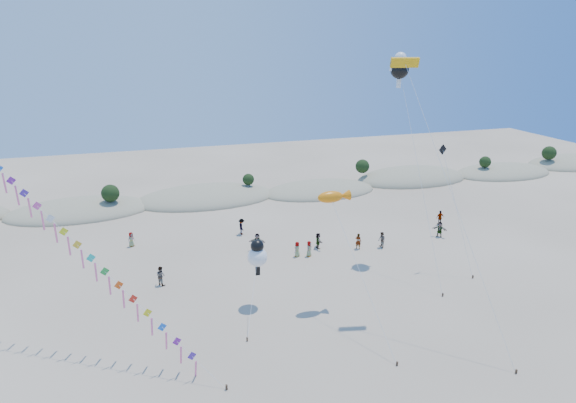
{
  "coord_description": "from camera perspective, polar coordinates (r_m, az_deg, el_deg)",
  "views": [
    {
      "loc": [
        -7.49,
        -17.64,
        20.46
      ],
      "look_at": [
        2.17,
        14.0,
        9.41
      ],
      "focal_mm": 30.0,
      "sensor_mm": 36.0,
      "label": 1
    }
  ],
  "objects": [
    {
      "name": "cartoon_kite_low",
      "position": [
        38.45,
        -3.65,
        -6.31
      ],
      "size": [
        2.86,
        5.73,
        5.65
      ],
      "color": "#3F2D1E",
      "rests_on": "ground"
    },
    {
      "name": "cartoon_kite_high",
      "position": [
        46.9,
        13.12,
        15.2
      ],
      "size": [
        2.0,
        11.05,
        19.54
      ],
      "color": "#3F2D1E",
      "rests_on": "ground"
    },
    {
      "name": "beachgoers",
      "position": [
        50.28,
        2.09,
        -4.48
      ],
      "size": [
        35.54,
        10.6,
        1.83
      ],
      "color": "slate",
      "rests_on": "ground"
    },
    {
      "name": "dune_ridge",
      "position": [
        66.54,
        -8.78,
        0.44
      ],
      "size": [
        145.3,
        11.49,
        5.57
      ],
      "color": "gray",
      "rests_on": "ground"
    },
    {
      "name": "fish_kite",
      "position": [
        37.33,
        5.48,
        0.53
      ],
      "size": [
        2.64,
        9.78,
        9.51
      ],
      "color": "#3F2D1E",
      "rests_on": "ground"
    },
    {
      "name": "parafoil_kite",
      "position": [
        36.56,
        13.96,
        14.92
      ],
      "size": [
        4.42,
        11.66,
        19.39
      ],
      "color": "#3F2D1E",
      "rests_on": "ground"
    },
    {
      "name": "dark_kite",
      "position": [
        46.1,
        18.72,
        2.05
      ],
      "size": [
        2.07,
        4.5,
        11.62
      ],
      "color": "#3F2D1E",
      "rests_on": "ground"
    },
    {
      "name": "kite_train",
      "position": [
        37.8,
        -29.8,
        1.86
      ],
      "size": [
        23.59,
        20.94,
        21.97
      ],
      "color": "#3F2D1E",
      "rests_on": "ground"
    }
  ]
}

